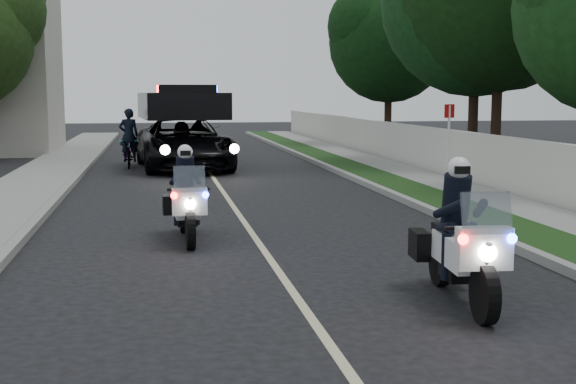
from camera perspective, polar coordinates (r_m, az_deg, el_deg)
name	(u,v)px	position (r m, az deg, el deg)	size (l,w,h in m)	color
ground	(299,302)	(9.69, 0.86, -8.16)	(120.00, 120.00, 0.00)	black
curb_right	(382,190)	(20.20, 7.04, 0.14)	(0.20, 60.00, 0.15)	gray
grass_verge	(408,189)	(20.42, 8.92, 0.19)	(1.20, 60.00, 0.16)	#193814
sidewalk_right	(455,188)	(20.87, 12.30, 0.26)	(1.40, 60.00, 0.16)	gray
property_wall	(491,163)	(21.20, 14.86, 2.12)	(0.22, 60.00, 1.50)	beige
curb_left	(59,197)	(19.49, -16.71, -0.39)	(0.20, 60.00, 0.15)	gray
sidewalk_left	(11,198)	(19.65, -19.90, -0.44)	(2.00, 60.00, 0.16)	gray
lane_marking	(226,196)	(19.43, -4.61, -0.33)	(0.12, 50.00, 0.01)	#BFB78C
police_moto_left	(187,240)	(13.78, -7.52, -3.56)	(0.70, 2.00, 1.70)	silver
police_moto_right	(459,302)	(9.90, 12.61, -8.01)	(0.75, 2.14, 1.82)	white
police_suv	(184,169)	(26.78, -7.73, 1.73)	(2.94, 6.34, 3.08)	black
bicycle	(130,167)	(27.63, -11.70, 1.81)	(0.66, 1.88, 0.98)	black
cyclist	(130,167)	(27.63, -11.70, 1.81)	(0.67, 0.45, 1.87)	black
sign_post	(447,190)	(21.09, 11.77, 0.13)	(0.37, 0.37, 2.39)	#B1180C
tree_right_c	(494,167)	(28.14, 15.12, 1.81)	(7.34, 7.34, 12.24)	#133310
tree_right_d	(472,164)	(28.93, 13.50, 2.01)	(6.85, 6.85, 11.41)	#164218
tree_right_e	(387,146)	(38.53, 7.41, 3.43)	(5.93, 5.93, 9.88)	black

